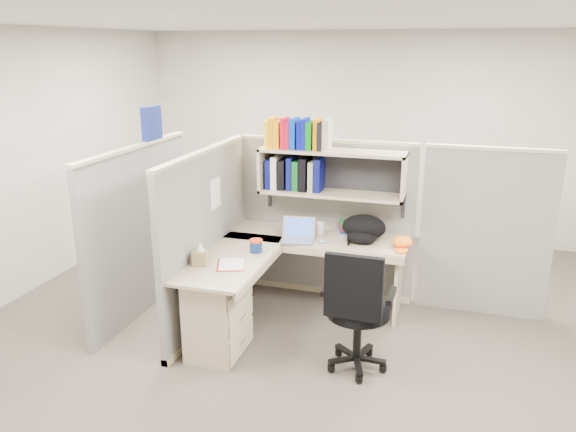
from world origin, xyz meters
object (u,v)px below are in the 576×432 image
(desk, at_px, (247,294))
(laptop, at_px, (297,230))
(backpack, at_px, (363,229))
(task_chair, at_px, (356,329))
(snack_canister, at_px, (256,246))

(desk, relative_size, laptop, 5.65)
(laptop, relative_size, backpack, 0.74)
(desk, relative_size, task_chair, 1.66)
(snack_canister, xyz_separation_m, task_chair, (1.01, -0.49, -0.42))
(laptop, height_order, task_chair, task_chair)
(desk, xyz_separation_m, snack_canister, (-0.01, 0.28, 0.35))
(snack_canister, bearing_deg, task_chair, -25.91)
(laptop, height_order, snack_canister, laptop)
(backpack, bearing_deg, task_chair, -76.88)
(desk, bearing_deg, laptop, 68.10)
(laptop, distance_m, snack_canister, 0.47)
(laptop, relative_size, task_chair, 0.29)
(laptop, bearing_deg, backpack, 10.43)
(backpack, distance_m, task_chair, 1.17)
(laptop, bearing_deg, task_chair, -56.97)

